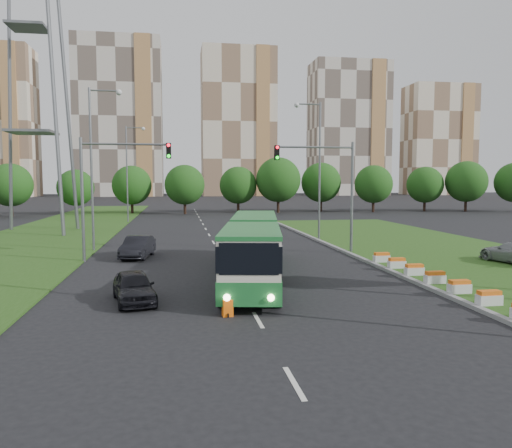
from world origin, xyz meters
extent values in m
plane|color=black|center=(0.00, 0.00, 0.00)|extent=(360.00, 360.00, 0.00)
cube|color=#274E16|center=(13.00, 8.00, 0.07)|extent=(14.00, 60.00, 0.15)
cube|color=gray|center=(6.05, 8.00, 0.09)|extent=(0.30, 60.00, 0.18)
cube|color=#274E16|center=(-18.00, 25.00, 0.05)|extent=(12.00, 110.00, 0.10)
cylinder|color=slate|center=(6.40, 10.00, 4.00)|extent=(0.20, 0.20, 8.00)
cylinder|color=slate|center=(3.65, 10.00, 7.60)|extent=(5.50, 0.14, 0.14)
cube|color=black|center=(0.90, 10.00, 7.20)|extent=(0.32, 0.32, 1.00)
cylinder|color=slate|center=(-12.00, 9.00, 4.00)|extent=(0.20, 0.20, 8.00)
cylinder|color=slate|center=(-9.25, 9.00, 7.60)|extent=(5.50, 0.14, 0.14)
cube|color=black|center=(-6.50, 9.00, 7.20)|extent=(0.32, 0.32, 1.00)
cube|color=beige|center=(-25.00, 150.00, 26.00)|extent=(28.00, 15.00, 52.00)
cube|color=beige|center=(15.00, 150.00, 25.00)|extent=(25.00, 15.00, 50.00)
cube|color=beige|center=(55.00, 150.00, 23.50)|extent=(27.00, 15.00, 47.00)
cube|color=beige|center=(90.00, 150.00, 20.00)|extent=(24.00, 14.00, 40.00)
cube|color=beige|center=(-2.00, -2.22, 1.75)|extent=(2.50, 6.90, 2.70)
cube|color=beige|center=(-2.00, 6.63, 1.75)|extent=(2.50, 8.40, 2.70)
cylinder|color=black|center=(-2.00, 1.83, 1.70)|extent=(2.50, 1.25, 2.50)
cube|color=#207032|center=(-2.00, -2.22, 0.85)|extent=(2.58, 6.95, 0.95)
cube|color=#207032|center=(-2.00, 6.63, 0.85)|extent=(2.58, 8.45, 0.95)
cube|color=black|center=(-2.00, -2.22, 2.20)|extent=(2.58, 6.95, 1.05)
cube|color=black|center=(-2.00, 6.63, 2.20)|extent=(2.58, 8.45, 1.05)
imported|color=black|center=(-7.88, -2.44, 0.68)|extent=(2.38, 4.24, 1.36)
imported|color=black|center=(-8.71, 10.38, 0.74)|extent=(2.28, 4.67, 1.48)
imported|color=gray|center=(-4.04, -3.61, 0.89)|extent=(0.53, 0.71, 1.77)
cube|color=#FF660D|center=(-4.09, -5.33, 0.34)|extent=(0.40, 0.34, 0.68)
cylinder|color=black|center=(-4.09, -5.50, 0.08)|extent=(0.05, 0.16, 0.16)
camera|label=1|loc=(-5.93, -24.28, 5.27)|focal=35.00mm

